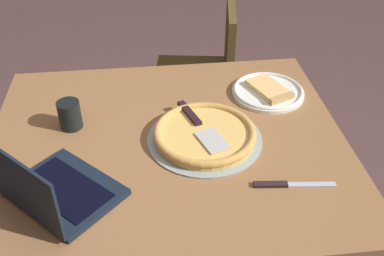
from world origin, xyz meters
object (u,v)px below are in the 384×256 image
at_px(laptop, 53,190).
at_px(drink_cup, 70,114).
at_px(pizza_plate, 268,91).
at_px(pizza_tray, 205,134).
at_px(table_knife, 286,185).
at_px(chair_near, 206,70).
at_px(dining_table, 168,161).

bearing_deg(laptop, drink_cup, 88.20).
height_order(pizza_plate, pizza_tray, pizza_tray).
xyz_separation_m(table_knife, chair_near, (-0.06, 1.16, -0.28)).
distance_m(table_knife, chair_near, 1.19).
relative_size(laptop, chair_near, 0.44).
xyz_separation_m(pizza_tray, drink_cup, (-0.43, 0.12, 0.03)).
xyz_separation_m(pizza_plate, pizza_tray, (-0.27, -0.24, 0.01)).
bearing_deg(pizza_tray, laptop, -153.51).
distance_m(dining_table, laptop, 0.42).
xyz_separation_m(pizza_plate, chair_near, (-0.13, 0.68, -0.29)).
xyz_separation_m(pizza_plate, drink_cup, (-0.71, -0.12, 0.04)).
bearing_deg(chair_near, pizza_tray, -98.73).
height_order(pizza_tray, drink_cup, drink_cup).
xyz_separation_m(dining_table, drink_cup, (-0.31, 0.11, 0.14)).
bearing_deg(laptop, table_knife, -1.29).
height_order(laptop, drink_cup, laptop).
height_order(pizza_tray, chair_near, chair_near).
distance_m(pizza_plate, pizza_tray, 0.36).
relative_size(drink_cup, chair_near, 0.12).
bearing_deg(pizza_tray, chair_near, 81.27).
distance_m(pizza_plate, chair_near, 0.75).
height_order(pizza_plate, table_knife, pizza_plate).
relative_size(table_knife, drink_cup, 2.45).
bearing_deg(chair_near, dining_table, -105.97).
xyz_separation_m(dining_table, table_knife, (0.32, -0.25, 0.09)).
bearing_deg(laptop, pizza_tray, 26.49).
xyz_separation_m(pizza_tray, table_knife, (0.20, -0.24, -0.02)).
bearing_deg(laptop, dining_table, 35.56).
bearing_deg(pizza_plate, pizza_tray, -138.40).
height_order(drink_cup, chair_near, drink_cup).
distance_m(laptop, chair_near, 1.33).
bearing_deg(drink_cup, table_knife, -29.35).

